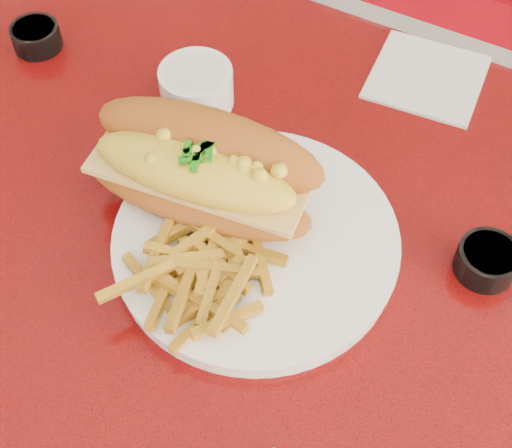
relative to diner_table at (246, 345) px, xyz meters
The scene contains 10 objects.
diner_table is the anchor object (origin of this frame).
booth_bench_far 0.87m from the diner_table, 90.00° to the left, with size 1.20×0.51×0.90m.
dinner_plate 0.17m from the diner_table, 91.23° to the left, with size 0.29×0.29×0.02m.
mac_hoagie 0.24m from the diner_table, 149.14° to the left, with size 0.24×0.14×0.10m.
fries_pile 0.20m from the diner_table, 121.76° to the right, with size 0.12×0.11×0.03m, color gold, non-canonical shape.
fork 0.19m from the diner_table, behind, with size 0.04×0.15×0.00m.
gravy_ramekin 0.29m from the diner_table, 132.86° to the left, with size 0.10×0.10×0.04m.
sauce_cup_left 0.44m from the diner_table, 157.53° to the left, with size 0.07×0.07×0.03m.
sauce_cup_right 0.29m from the diner_table, 28.77° to the left, with size 0.06×0.06×0.03m.
paper_napkin 0.37m from the diner_table, 80.20° to the left, with size 0.12×0.12×0.00m, color silver.
Camera 1 is at (0.18, -0.31, 1.33)m, focal length 50.00 mm.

